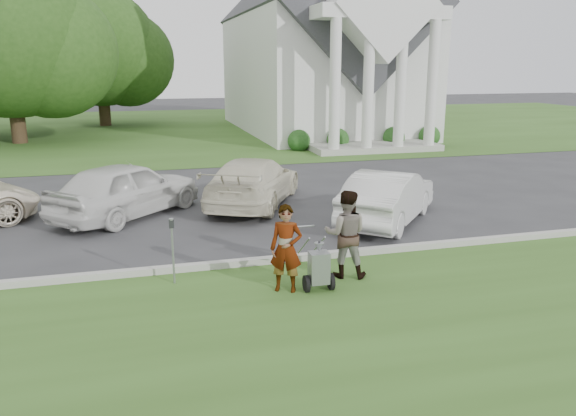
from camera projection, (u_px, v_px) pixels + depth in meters
name	position (u px, v px, depth m)	size (l,w,h in m)	color
ground	(255.00, 275.00, 11.10)	(120.00, 120.00, 0.00)	#333335
grass_strip	(298.00, 346.00, 8.30)	(80.00, 7.00, 0.01)	#32551D
church_lawn	(169.00, 128.00, 36.33)	(80.00, 30.00, 0.01)	#32551D
curb	(250.00, 262.00, 11.60)	(80.00, 0.18, 0.15)	#9E9E93
church	(321.00, 31.00, 33.51)	(9.19, 19.00, 24.10)	white
tree_left	(8.00, 42.00, 28.33)	(10.63, 8.40, 9.71)	#332316
tree_back	(100.00, 53.00, 36.92)	(9.61, 7.60, 8.89)	#332316
striping_cart	(319.00, 268.00, 10.23)	(0.55, 1.08, 1.00)	black
person_left	(286.00, 249.00, 10.12)	(0.59, 0.39, 1.61)	#999999
person_right	(346.00, 235.00, 10.81)	(0.84, 0.65, 1.72)	#999999
parking_meter_near	(172.00, 243.00, 10.45)	(0.09, 0.08, 1.29)	gray
car_b	(126.00, 189.00, 15.19)	(1.81, 4.50, 1.53)	silver
car_c	(253.00, 181.00, 16.50)	(1.96, 4.83, 1.40)	beige
car_d	(388.00, 197.00, 14.64)	(1.47, 4.20, 1.39)	silver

